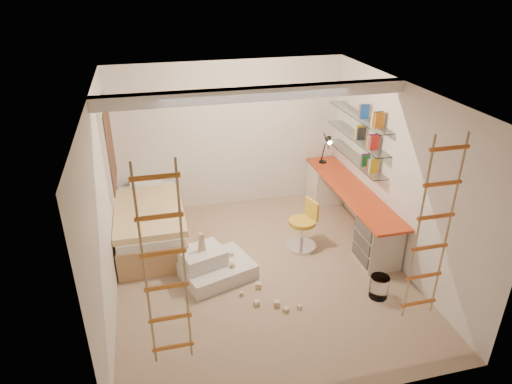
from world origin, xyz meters
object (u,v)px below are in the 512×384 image
object	(u,v)px
bed	(150,224)
play_platform	(213,266)
desk	(349,207)
swivel_chair	(303,231)

from	to	relation	value
bed	play_platform	bearing A→B (deg)	-54.58
desk	swivel_chair	distance (m)	1.00
swivel_chair	bed	bearing A→B (deg)	162.05
desk	bed	bearing A→B (deg)	173.51
desk	bed	xyz separation A→B (m)	(-3.20, 0.36, -0.07)
desk	bed	distance (m)	3.22
bed	play_platform	size ratio (longest dim) A/B	1.76
bed	swivel_chair	bearing A→B (deg)	-17.95
swivel_chair	desk	bearing A→B (deg)	22.01
desk	bed	size ratio (longest dim) A/B	1.40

